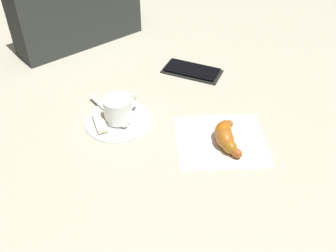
{
  "coord_description": "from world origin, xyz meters",
  "views": [
    {
      "loc": [
        0.05,
        0.58,
        0.5
      ],
      "look_at": [
        0.02,
        -0.0,
        0.01
      ],
      "focal_mm": 41.48,
      "sensor_mm": 36.0,
      "label": 1
    }
  ],
  "objects_px": {
    "croissant": "(225,136)",
    "teaspoon": "(114,116)",
    "sugar_packet": "(100,122)",
    "cell_phone": "(192,71)",
    "napkin": "(221,140)",
    "laptop_bag": "(77,9)",
    "espresso_cup": "(119,109)",
    "saucer": "(118,120)"
  },
  "relations": [
    {
      "from": "laptop_bag",
      "to": "teaspoon",
      "type": "bearing_deg",
      "value": 71.55
    },
    {
      "from": "saucer",
      "to": "napkin",
      "type": "xyz_separation_m",
      "value": [
        -0.2,
        0.07,
        -0.0
      ]
    },
    {
      "from": "sugar_packet",
      "to": "croissant",
      "type": "bearing_deg",
      "value": 58.19
    },
    {
      "from": "saucer",
      "to": "teaspoon",
      "type": "relative_size",
      "value": 1.15
    },
    {
      "from": "sugar_packet",
      "to": "cell_phone",
      "type": "bearing_deg",
      "value": 116.16
    },
    {
      "from": "saucer",
      "to": "laptop_bag",
      "type": "distance_m",
      "value": 0.38
    },
    {
      "from": "sugar_packet",
      "to": "cell_phone",
      "type": "xyz_separation_m",
      "value": [
        -0.21,
        -0.19,
        -0.01
      ]
    },
    {
      "from": "espresso_cup",
      "to": "sugar_packet",
      "type": "distance_m",
      "value": 0.05
    },
    {
      "from": "saucer",
      "to": "teaspoon",
      "type": "distance_m",
      "value": 0.01
    },
    {
      "from": "napkin",
      "to": "croissant",
      "type": "bearing_deg",
      "value": 135.02
    },
    {
      "from": "teaspoon",
      "to": "sugar_packet",
      "type": "distance_m",
      "value": 0.03
    },
    {
      "from": "teaspoon",
      "to": "laptop_bag",
      "type": "height_order",
      "value": "laptop_bag"
    },
    {
      "from": "espresso_cup",
      "to": "laptop_bag",
      "type": "relative_size",
      "value": 0.21
    },
    {
      "from": "croissant",
      "to": "teaspoon",
      "type": "bearing_deg",
      "value": -21.36
    },
    {
      "from": "saucer",
      "to": "espresso_cup",
      "type": "height_order",
      "value": "espresso_cup"
    },
    {
      "from": "laptop_bag",
      "to": "sugar_packet",
      "type": "bearing_deg",
      "value": 66.74
    },
    {
      "from": "cell_phone",
      "to": "laptop_bag",
      "type": "bearing_deg",
      "value": -31.68
    },
    {
      "from": "laptop_bag",
      "to": "napkin",
      "type": "bearing_deg",
      "value": 91.08
    },
    {
      "from": "sugar_packet",
      "to": "espresso_cup",
      "type": "bearing_deg",
      "value": 93.24
    },
    {
      "from": "saucer",
      "to": "teaspoon",
      "type": "xyz_separation_m",
      "value": [
        0.01,
        -0.0,
        0.01
      ]
    },
    {
      "from": "sugar_packet",
      "to": "teaspoon",
      "type": "bearing_deg",
      "value": 106.69
    },
    {
      "from": "croissant",
      "to": "cell_phone",
      "type": "bearing_deg",
      "value": -82.29
    },
    {
      "from": "saucer",
      "to": "espresso_cup",
      "type": "xyz_separation_m",
      "value": [
        -0.0,
        -0.0,
        0.03
      ]
    },
    {
      "from": "sugar_packet",
      "to": "cell_phone",
      "type": "relative_size",
      "value": 0.41
    },
    {
      "from": "saucer",
      "to": "napkin",
      "type": "distance_m",
      "value": 0.21
    },
    {
      "from": "napkin",
      "to": "cell_phone",
      "type": "distance_m",
      "value": 0.25
    },
    {
      "from": "teaspoon",
      "to": "croissant",
      "type": "height_order",
      "value": "croissant"
    },
    {
      "from": "teaspoon",
      "to": "napkin",
      "type": "xyz_separation_m",
      "value": [
        -0.21,
        0.08,
        -0.01
      ]
    },
    {
      "from": "napkin",
      "to": "laptop_bag",
      "type": "height_order",
      "value": "laptop_bag"
    },
    {
      "from": "sugar_packet",
      "to": "laptop_bag",
      "type": "distance_m",
      "value": 0.38
    },
    {
      "from": "espresso_cup",
      "to": "croissant",
      "type": "relative_size",
      "value": 0.64
    },
    {
      "from": "espresso_cup",
      "to": "croissant",
      "type": "distance_m",
      "value": 0.22
    },
    {
      "from": "napkin",
      "to": "cell_phone",
      "type": "bearing_deg",
      "value": -83.52
    },
    {
      "from": "croissant",
      "to": "espresso_cup",
      "type": "bearing_deg",
      "value": -21.42
    },
    {
      "from": "saucer",
      "to": "laptop_bag",
      "type": "height_order",
      "value": "laptop_bag"
    },
    {
      "from": "teaspoon",
      "to": "sugar_packet",
      "type": "relative_size",
      "value": 1.86
    },
    {
      "from": "teaspoon",
      "to": "cell_phone",
      "type": "distance_m",
      "value": 0.25
    },
    {
      "from": "espresso_cup",
      "to": "sugar_packet",
      "type": "height_order",
      "value": "espresso_cup"
    },
    {
      "from": "napkin",
      "to": "cell_phone",
      "type": "relative_size",
      "value": 1.11
    },
    {
      "from": "cell_phone",
      "to": "laptop_bag",
      "type": "xyz_separation_m",
      "value": [
        0.28,
        -0.18,
        0.09
      ]
    },
    {
      "from": "sugar_packet",
      "to": "napkin",
      "type": "bearing_deg",
      "value": 59.23
    },
    {
      "from": "saucer",
      "to": "teaspoon",
      "type": "bearing_deg",
      "value": -30.18
    }
  ]
}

